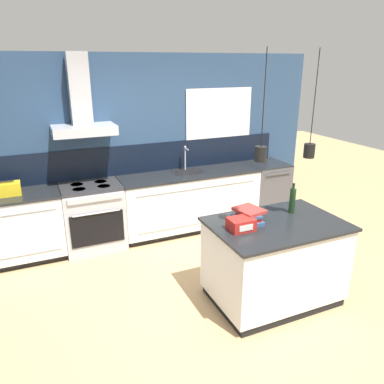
% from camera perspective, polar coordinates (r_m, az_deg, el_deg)
% --- Properties ---
extents(ground_plane, '(16.00, 16.00, 0.00)m').
position_cam_1_polar(ground_plane, '(4.34, 1.19, -15.55)').
color(ground_plane, tan).
rests_on(ground_plane, ground).
extents(wall_back, '(5.60, 2.52, 2.60)m').
position_cam_1_polar(wall_back, '(5.54, -8.00, 7.38)').
color(wall_back, navy).
rests_on(wall_back, ground_plane).
extents(counter_run_left, '(1.13, 0.64, 0.91)m').
position_cam_1_polar(counter_run_left, '(5.32, -25.09, -4.94)').
color(counter_run_left, black).
rests_on(counter_run_left, ground_plane).
extents(counter_run_sink, '(2.14, 0.64, 1.28)m').
position_cam_1_polar(counter_run_sink, '(5.73, -0.33, -1.35)').
color(counter_run_sink, black).
rests_on(counter_run_sink, ground_plane).
extents(oven_range, '(0.80, 0.66, 0.91)m').
position_cam_1_polar(oven_range, '(5.35, -14.83, -3.62)').
color(oven_range, '#B5B5BA').
rests_on(oven_range, ground_plane).
extents(dishwasher, '(0.62, 0.65, 0.91)m').
position_cam_1_polar(dishwasher, '(6.37, 11.07, 0.37)').
color(dishwasher, '#4C4C51').
rests_on(dishwasher, ground_plane).
extents(kitchen_island, '(1.37, 0.94, 0.91)m').
position_cam_1_polar(kitchen_island, '(4.16, 12.39, -10.27)').
color(kitchen_island, black).
rests_on(kitchen_island, ground_plane).
extents(bottle_on_island, '(0.07, 0.07, 0.34)m').
position_cam_1_polar(bottle_on_island, '(4.21, 15.04, -1.23)').
color(bottle_on_island, '#193319').
rests_on(bottle_on_island, kitchen_island).
extents(book_stack, '(0.29, 0.35, 0.14)m').
position_cam_1_polar(book_stack, '(3.91, 8.59, -3.52)').
color(book_stack, '#335684').
rests_on(book_stack, kitchen_island).
extents(red_supply_box, '(0.25, 0.20, 0.12)m').
position_cam_1_polar(red_supply_box, '(3.71, 7.48, -4.88)').
color(red_supply_box, red).
rests_on(red_supply_box, kitchen_island).
extents(yellow_toolbox, '(0.34, 0.18, 0.19)m').
position_cam_1_polar(yellow_toolbox, '(5.15, -26.50, 0.37)').
color(yellow_toolbox, gold).
rests_on(yellow_toolbox, counter_run_left).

